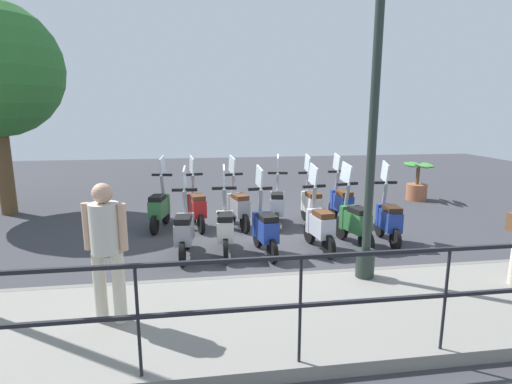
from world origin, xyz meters
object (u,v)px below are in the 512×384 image
(potted_palm, at_px, (417,184))
(scooter_far_5, at_px, (160,207))
(pedestrian_distant, at_px, (106,243))
(scooter_near_5, at_px, (184,230))
(scooter_far_1, at_px, (311,204))
(scooter_far_4, at_px, (196,206))
(scooter_near_1, at_px, (354,221))
(scooter_far_3, at_px, (238,206))
(scooter_far_0, at_px, (341,202))
(scooter_near_3, at_px, (265,228))
(scooter_far_2, at_px, (277,204))
(scooter_near_2, at_px, (319,224))
(scooter_near_4, at_px, (225,227))
(scooter_near_0, at_px, (388,219))
(lamp_post_near, at_px, (372,139))

(potted_palm, distance_m, scooter_far_5, 7.19)
(pedestrian_distant, bearing_deg, scooter_near_5, 174.89)
(scooter_far_1, distance_m, scooter_far_4, 2.51)
(scooter_near_1, relative_size, scooter_far_4, 1.00)
(scooter_far_3, bearing_deg, scooter_far_0, -103.35)
(scooter_near_1, xyz_separation_m, scooter_near_5, (-0.15, 3.11, 0.00))
(scooter_near_3, bearing_deg, scooter_far_2, -26.65)
(scooter_far_1, bearing_deg, scooter_far_0, -86.14)
(potted_palm, height_order, scooter_near_2, scooter_near_2)
(scooter_near_5, xyz_separation_m, scooter_far_2, (1.66, -1.96, 0.00))
(scooter_near_2, height_order, scooter_far_5, same)
(scooter_near_2, xyz_separation_m, scooter_far_3, (1.61, 1.31, 0.00))
(potted_palm, relative_size, scooter_far_1, 0.69)
(scooter_near_3, height_order, scooter_near_4, same)
(scooter_near_3, distance_m, scooter_far_3, 1.72)
(scooter_near_3, bearing_deg, scooter_far_1, -46.44)
(pedestrian_distant, height_order, scooter_far_2, pedestrian_distant)
(scooter_near_0, distance_m, scooter_near_2, 1.42)
(scooter_far_3, bearing_deg, potted_palm, -84.26)
(potted_palm, xyz_separation_m, scooter_far_4, (-1.92, 6.18, 0.04))
(scooter_near_5, bearing_deg, scooter_near_2, -85.91)
(scooter_near_0, height_order, scooter_far_1, same)
(potted_palm, distance_m, scooter_far_0, 3.54)
(scooter_near_1, bearing_deg, scooter_far_3, 42.31)
(scooter_near_5, xyz_separation_m, scooter_far_4, (1.71, -0.20, 0.00))
(scooter_near_4, bearing_deg, lamp_post_near, -127.88)
(scooter_near_3, bearing_deg, scooter_near_2, -93.84)
(scooter_near_0, bearing_deg, potted_palm, -30.41)
(pedestrian_distant, xyz_separation_m, scooter_far_1, (3.95, -3.46, -0.60))
(lamp_post_near, bearing_deg, scooter_far_3, 25.35)
(scooter_near_5, xyz_separation_m, scooter_far_3, (1.61, -1.08, 0.00))
(lamp_post_near, height_order, scooter_far_1, lamp_post_near)
(scooter_near_3, xyz_separation_m, scooter_near_5, (0.08, 1.39, 0.00))
(scooter_near_5, height_order, scooter_far_2, same)
(scooter_far_5, bearing_deg, lamp_post_near, -124.87)
(lamp_post_near, xyz_separation_m, scooter_near_3, (1.49, 1.21, -1.63))
(lamp_post_near, xyz_separation_m, scooter_near_2, (1.57, 0.20, -1.63))
(scooter_far_0, bearing_deg, scooter_far_5, 85.20)
(scooter_far_2, relative_size, scooter_far_3, 1.00)
(scooter_near_3, distance_m, scooter_far_0, 2.70)
(scooter_far_1, xyz_separation_m, scooter_far_4, (0.10, 2.50, 0.00))
(scooter_far_4, bearing_deg, scooter_near_4, -175.93)
(scooter_near_0, distance_m, scooter_far_1, 1.80)
(scooter_near_4, height_order, scooter_far_4, same)
(lamp_post_near, bearing_deg, scooter_far_1, -2.03)
(scooter_near_3, bearing_deg, lamp_post_near, -149.62)
(scooter_near_5, bearing_deg, scooter_near_1, -83.18)
(scooter_near_0, height_order, scooter_near_5, same)
(scooter_near_1, height_order, scooter_far_0, same)
(lamp_post_near, distance_m, scooter_near_2, 2.27)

